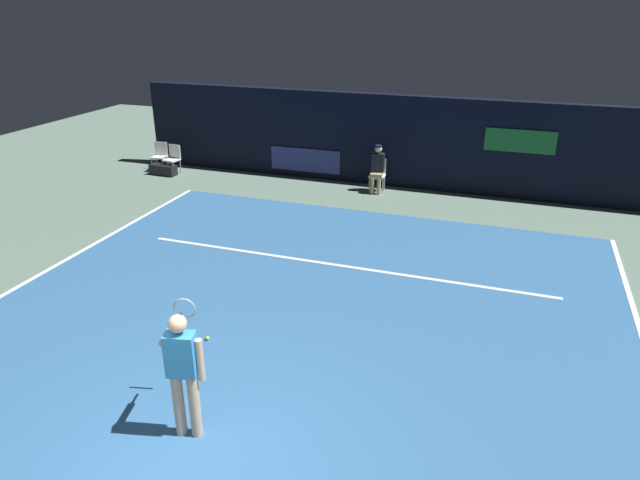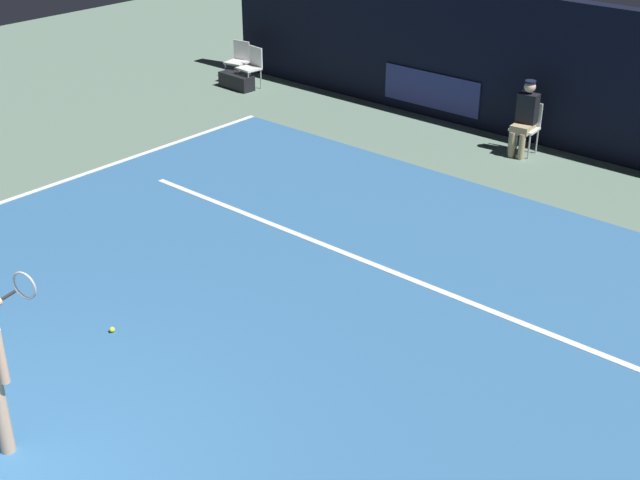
% 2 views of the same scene
% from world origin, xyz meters
% --- Properties ---
extents(ground_plane, '(32.56, 32.56, 0.00)m').
position_xyz_m(ground_plane, '(0.00, 4.08, 0.00)').
color(ground_plane, slate).
extents(court_surface, '(11.04, 10.17, 0.01)m').
position_xyz_m(court_surface, '(0.00, 4.08, 0.01)').
color(court_surface, '#336699').
rests_on(court_surface, ground).
extents(line_sideline_right, '(0.10, 10.17, 0.01)m').
position_xyz_m(line_sideline_right, '(-5.47, 4.08, 0.01)').
color(line_sideline_right, white).
rests_on(line_sideline_right, court_surface).
extents(line_service, '(8.61, 0.10, 0.01)m').
position_xyz_m(line_service, '(0.00, 5.86, 0.01)').
color(line_service, white).
rests_on(line_service, court_surface).
extents(back_wall, '(16.09, 0.33, 2.60)m').
position_xyz_m(back_wall, '(-0.00, 11.62, 1.30)').
color(back_wall, black).
rests_on(back_wall, ground).
extents(line_judge_on_chair, '(0.48, 0.56, 1.32)m').
position_xyz_m(line_judge_on_chair, '(-0.44, 10.86, 0.69)').
color(line_judge_on_chair, white).
rests_on(line_judge_on_chair, ground).
extents(courtside_chair_near, '(0.48, 0.46, 0.88)m').
position_xyz_m(courtside_chair_near, '(-6.86, 10.55, 0.50)').
color(courtside_chair_near, white).
rests_on(courtside_chair_near, ground).
extents(courtside_chair_far, '(0.50, 0.48, 0.88)m').
position_xyz_m(courtside_chair_far, '(-7.43, 10.72, 0.50)').
color(courtside_chair_far, white).
rests_on(courtside_chair_far, ground).
extents(tennis_ball, '(0.07, 0.07, 0.07)m').
position_xyz_m(tennis_ball, '(-1.15, 2.53, 0.05)').
color(tennis_ball, '#CCE033').
rests_on(tennis_ball, court_surface).
extents(equipment_bag, '(0.85, 0.36, 0.32)m').
position_xyz_m(equipment_bag, '(-7.07, 10.29, 0.16)').
color(equipment_bag, black).
rests_on(equipment_bag, ground).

